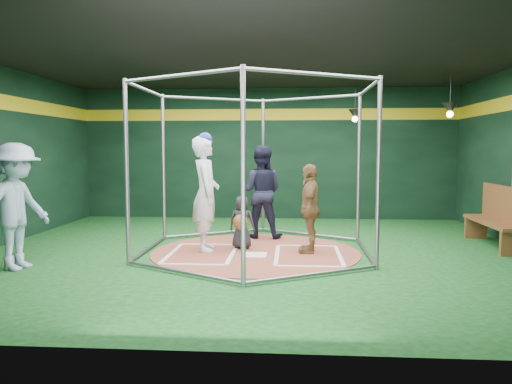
# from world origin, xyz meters

# --- Properties ---
(room_shell) EXTENTS (10.10, 9.10, 3.53)m
(room_shell) POSITION_xyz_m (0.00, 0.01, 1.75)
(room_shell) COLOR #0D3B12
(room_shell) RESTS_ON ground
(clay_disc) EXTENTS (3.80, 3.80, 0.01)m
(clay_disc) POSITION_xyz_m (0.00, 0.00, 0.01)
(clay_disc) COLOR #974C37
(clay_disc) RESTS_ON ground
(home_plate) EXTENTS (0.43, 0.43, 0.01)m
(home_plate) POSITION_xyz_m (0.00, -0.30, 0.02)
(home_plate) COLOR white
(home_plate) RESTS_ON clay_disc
(batter_box_left) EXTENTS (1.17, 1.77, 0.01)m
(batter_box_left) POSITION_xyz_m (-0.95, -0.25, 0.02)
(batter_box_left) COLOR white
(batter_box_left) RESTS_ON clay_disc
(batter_box_right) EXTENTS (1.17, 1.77, 0.01)m
(batter_box_right) POSITION_xyz_m (0.95, -0.25, 0.02)
(batter_box_right) COLOR white
(batter_box_right) RESTS_ON clay_disc
(batting_cage) EXTENTS (4.05, 4.67, 3.00)m
(batting_cage) POSITION_xyz_m (-0.00, -0.00, 1.50)
(batting_cage) COLOR gray
(batting_cage) RESTS_ON ground
(pendant_lamp_near) EXTENTS (0.34, 0.34, 0.90)m
(pendant_lamp_near) POSITION_xyz_m (2.20, 3.60, 2.74)
(pendant_lamp_near) COLOR black
(pendant_lamp_near) RESTS_ON room_shell
(pendant_lamp_far) EXTENTS (0.34, 0.34, 0.90)m
(pendant_lamp_far) POSITION_xyz_m (4.00, 2.00, 2.74)
(pendant_lamp_far) COLOR black
(pendant_lamp_far) RESTS_ON room_shell
(batter_figure) EXTENTS (0.64, 0.85, 2.17)m
(batter_figure) POSITION_xyz_m (-0.93, 0.07, 1.09)
(batter_figure) COLOR silver
(batter_figure) RESTS_ON clay_disc
(visitor_leopard) EXTENTS (0.49, 0.98, 1.61)m
(visitor_leopard) POSITION_xyz_m (0.98, 0.03, 0.82)
(visitor_leopard) COLOR #A37A45
(visitor_leopard) RESTS_ON clay_disc
(catcher_figure) EXTENTS (0.53, 0.58, 1.00)m
(catcher_figure) POSITION_xyz_m (-0.28, 0.26, 0.52)
(catcher_figure) COLOR black
(catcher_figure) RESTS_ON clay_disc
(umpire) EXTENTS (1.01, 0.82, 1.94)m
(umpire) POSITION_xyz_m (-0.00, 1.49, 0.98)
(umpire) COLOR black
(umpire) RESTS_ON clay_disc
(bystander_blue) EXTENTS (0.98, 1.40, 1.98)m
(bystander_blue) POSITION_xyz_m (-3.63, -1.53, 0.99)
(bystander_blue) COLOR #93ABC3
(bystander_blue) RESTS_ON ground
(dugout_bench) EXTENTS (0.47, 2.02, 1.18)m
(dugout_bench) POSITION_xyz_m (4.64, 0.88, 0.60)
(dugout_bench) COLOR brown
(dugout_bench) RESTS_ON ground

